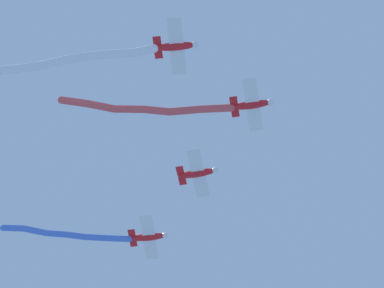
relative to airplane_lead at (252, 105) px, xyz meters
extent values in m
ellipsoid|color=red|center=(0.08, -0.08, -0.01)|extent=(3.82, 3.89, 0.93)
sphere|color=white|center=(-1.43, 1.47, -0.01)|extent=(1.11, 1.11, 0.79)
ellipsoid|color=black|center=(-0.32, 0.33, 0.34)|extent=(1.23, 1.24, 0.49)
cube|color=white|center=(-0.03, 0.03, -0.14)|extent=(5.80, 5.70, 0.12)
cube|color=red|center=(1.40, -1.44, 0.07)|extent=(2.45, 2.41, 0.10)
cube|color=white|center=(1.34, -1.38, 0.55)|extent=(0.81, 0.82, 1.28)
cylinder|color=#DB4C4C|center=(2.91, -2.90, 0.16)|extent=(3.23, 3.01, 1.38)
cylinder|color=#DB4C4C|center=(5.48, -5.24, 0.32)|extent=(3.23, 2.95, 1.00)
cylinder|color=#DB4C4C|center=(7.98, -7.24, 0.49)|extent=(3.03, 2.39, 1.40)
cylinder|color=#DB4C4C|center=(10.49, -9.14, 0.88)|extent=(3.28, 2.79, 1.22)
cylinder|color=#DB4C4C|center=(13.17, -10.97, 1.30)|extent=(3.28, 2.28, 1.45)
cylinder|color=#DB4C4C|center=(15.82, -12.48, 1.66)|extent=(3.08, 2.22, 1.08)
sphere|color=#DB4C4C|center=(1.66, -1.70, -0.06)|extent=(0.85, 0.85, 0.85)
sphere|color=#DB4C4C|center=(4.16, -4.09, 0.37)|extent=(0.85, 0.85, 0.85)
sphere|color=#DB4C4C|center=(6.79, -6.40, 0.26)|extent=(0.85, 0.85, 0.85)
sphere|color=#DB4C4C|center=(9.17, -8.08, 0.73)|extent=(0.85, 0.85, 0.85)
sphere|color=#DB4C4C|center=(11.82, -10.20, 1.03)|extent=(0.85, 0.85, 0.85)
sphere|color=#DB4C4C|center=(14.53, -11.74, 1.57)|extent=(0.85, 0.85, 0.85)
sphere|color=#DB4C4C|center=(17.12, -13.22, 1.76)|extent=(0.85, 0.85, 0.85)
ellipsoid|color=red|center=(-0.55, -10.99, -0.01)|extent=(3.72, 3.98, 0.93)
sphere|color=white|center=(-2.00, -9.39, -0.01)|extent=(1.11, 1.11, 0.79)
ellipsoid|color=black|center=(-0.93, -10.57, 0.34)|extent=(1.22, 1.25, 0.49)
cube|color=white|center=(-0.65, -10.88, -0.14)|extent=(5.92, 5.56, 0.12)
cube|color=red|center=(0.73, -12.40, 0.07)|extent=(2.49, 2.37, 0.10)
cube|color=white|center=(0.67, -12.34, 0.55)|extent=(0.78, 0.85, 1.28)
ellipsoid|color=red|center=(11.00, 0.44, 0.29)|extent=(3.99, 3.71, 0.93)
sphere|color=white|center=(9.39, 1.89, 0.29)|extent=(1.11, 1.11, 0.79)
ellipsoid|color=black|center=(10.58, 0.82, 0.64)|extent=(1.25, 1.22, 0.49)
cube|color=white|center=(10.88, 0.55, 0.16)|extent=(5.55, 5.93, 0.12)
cube|color=red|center=(12.41, -0.82, 0.37)|extent=(2.36, 2.49, 0.10)
cube|color=white|center=(12.34, -0.76, 0.85)|extent=(0.85, 0.78, 1.28)
cylinder|color=white|center=(13.50, -1.87, 0.00)|extent=(2.49, 2.27, 1.52)
cylinder|color=white|center=(15.20, -3.45, -0.18)|extent=(2.43, 2.24, 1.04)
cylinder|color=white|center=(16.98, -4.94, -0.31)|extent=(2.51, 2.14, 1.36)
cylinder|color=white|center=(18.85, -6.60, -0.61)|extent=(2.70, 2.57, 1.22)
cylinder|color=white|center=(20.69, -8.50, -0.92)|extent=(2.56, 2.50, 1.42)
cylinder|color=white|center=(22.28, -10.15, -1.17)|extent=(2.19, 2.08, 1.10)
cylinder|color=white|center=(23.91, -11.58, -1.44)|extent=(2.53, 2.16, 1.42)
sphere|color=white|center=(12.68, -1.07, 0.24)|extent=(0.91, 0.91, 0.91)
sphere|color=white|center=(14.31, -2.67, -0.23)|extent=(0.91, 0.91, 0.91)
sphere|color=white|center=(16.09, -4.22, -0.14)|extent=(0.91, 0.91, 0.91)
sphere|color=white|center=(17.87, -5.65, -0.49)|extent=(0.91, 0.91, 0.91)
sphere|color=white|center=(19.83, -7.56, -0.73)|extent=(0.91, 0.91, 0.91)
sphere|color=white|center=(21.54, -9.44, -1.11)|extent=(0.91, 0.91, 0.91)
sphere|color=white|center=(23.02, -10.85, -1.24)|extent=(0.91, 0.91, 0.91)
sphere|color=white|center=(24.79, -12.30, -1.64)|extent=(0.91, 0.91, 0.91)
ellipsoid|color=red|center=(-1.17, -21.91, -0.31)|extent=(3.94, 3.77, 0.93)
sphere|color=white|center=(-2.75, -20.43, -0.31)|extent=(1.11, 1.11, 0.79)
ellipsoid|color=black|center=(-1.58, -21.52, 0.04)|extent=(1.25, 1.22, 0.49)
cube|color=white|center=(-1.28, -21.80, -0.44)|extent=(5.63, 5.86, 0.12)
cube|color=red|center=(0.22, -23.21, -0.23)|extent=(2.39, 2.47, 0.10)
cube|color=white|center=(0.15, -23.15, 0.25)|extent=(0.84, 0.79, 1.28)
cylinder|color=#4C75DB|center=(1.62, -24.30, -0.28)|extent=(2.79, 2.32, 0.97)
cylinder|color=#4C75DB|center=(3.84, -25.88, -0.16)|extent=(2.63, 2.11, 0.86)
cylinder|color=#4C75DB|center=(5.98, -27.32, 0.04)|extent=(2.66, 2.07, 1.17)
cylinder|color=#4C75DB|center=(8.03, -28.69, 0.27)|extent=(2.45, 1.97, 0.93)
cylinder|color=#4C75DB|center=(10.34, -29.77, 0.19)|extent=(2.96, 1.58, 1.08)
cylinder|color=#4C75DB|center=(12.72, -30.77, -0.10)|extent=(2.60, 1.85, 1.13)
sphere|color=#4C75DB|center=(0.48, -23.46, -0.36)|extent=(0.78, 0.78, 0.78)
sphere|color=#4C75DB|center=(2.76, -25.15, -0.20)|extent=(0.78, 0.78, 0.78)
sphere|color=#4C75DB|center=(4.92, -26.61, -0.13)|extent=(0.78, 0.78, 0.78)
sphere|color=#4C75DB|center=(7.04, -28.02, 0.21)|extent=(0.78, 0.78, 0.78)
sphere|color=#4C75DB|center=(9.01, -29.35, 0.33)|extent=(0.78, 0.78, 0.78)
sphere|color=#4C75DB|center=(11.66, -30.18, 0.05)|extent=(0.78, 0.78, 0.78)
sphere|color=#4C75DB|center=(13.78, -31.35, -0.26)|extent=(0.78, 0.78, 0.78)
camera|label=1|loc=(30.88, 30.06, -80.13)|focal=76.03mm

